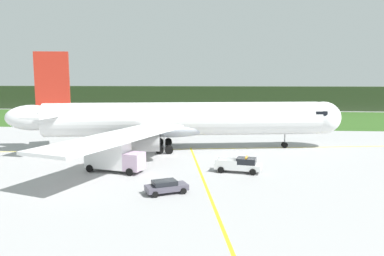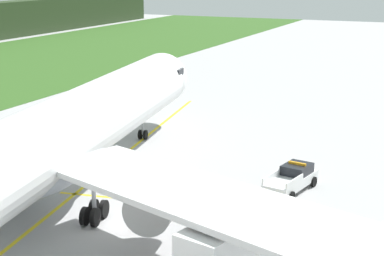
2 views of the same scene
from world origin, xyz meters
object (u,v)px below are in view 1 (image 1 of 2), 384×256
airliner (178,120)px  staff_car (166,186)px  catering_truck (113,155)px  apron_cone (220,162)px  ops_pickup_truck (240,165)px

airliner → staff_car: size_ratio=11.84×
airliner → staff_car: airliner is taller
catering_truck → apron_cone: bearing=19.7°
apron_cone → airliner: bearing=123.6°
airliner → apron_cone: bearing=-56.4°
airliner → catering_truck: bearing=-112.6°
airliner → apron_cone: airliner is taller
ops_pickup_truck → catering_truck: catering_truck is taller
catering_truck → apron_cone: (12.78, 4.57, -1.56)m
ops_pickup_truck → catering_truck: bearing=-176.4°
staff_car → airliner: bearing=94.0°
ops_pickup_truck → apron_cone: size_ratio=7.06×
airliner → staff_car: 22.92m
catering_truck → staff_car: size_ratio=1.68×
airliner → apron_cone: (6.69, -10.07, -4.22)m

